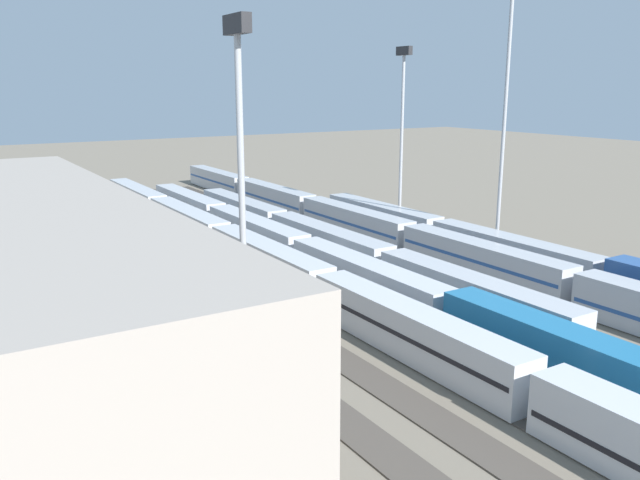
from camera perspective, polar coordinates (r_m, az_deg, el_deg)
The scene contains 17 objects.
ground_plane at distance 72.51m, azimuth 1.26°, elevation -2.92°, with size 400.00×400.00×0.00m, color #756B5B.
track_bed_0 at distance 83.00m, azimuth 11.46°, elevation -1.05°, with size 140.00×2.80×0.12m, color #4C443D.
track_bed_1 at distance 79.74m, azimuth 8.83°, elevation -1.53°, with size 140.00×2.80×0.12m, color #4C443D.
track_bed_2 at distance 76.68m, azimuth 5.97°, elevation -2.04°, with size 140.00×2.80×0.12m, color #3D3833.
track_bed_3 at distance 73.83m, azimuth 2.89°, elevation -2.59°, with size 140.00×2.80×0.12m, color #4C443D.
track_bed_4 at distance 71.21m, azimuth -0.43°, elevation -3.17°, with size 140.00×2.80×0.12m, color #3D3833.
track_bed_5 at distance 68.86m, azimuth -3.99°, elevation -3.79°, with size 140.00×2.80×0.12m, color #4C443D.
track_bed_6 at distance 66.80m, azimuth -7.80°, elevation -4.42°, with size 140.00×2.80×0.12m, color #4C443D.
track_bed_7 at distance 65.07m, azimuth -11.84°, elevation -5.08°, with size 140.00×2.80×0.12m, color #4C443D.
train_on_track_0 at distance 77.42m, azimuth 15.29°, elevation -0.75°, with size 66.40×3.06×4.40m.
train_on_track_1 at distance 82.36m, azimuth 7.01°, elevation 0.44°, with size 139.00×3.06×4.40m.
train_on_track_5 at distance 69.89m, azimuth -4.72°, elevation -1.89°, with size 119.80×3.06×3.80m.
train_on_track_3 at distance 77.71m, azimuth 0.64°, elevation -0.28°, with size 71.40×3.06×3.80m.
train_on_track_4 at distance 74.74m, azimuth -2.37°, elevation -0.80°, with size 90.60×3.06×4.40m.
light_mast_0 at distance 93.71m, azimuth 7.28°, elevation 10.95°, with size 2.80×0.70×25.81m.
light_mast_1 at distance 42.00m, azimuth -7.01°, elevation 7.28°, with size 2.80×0.70×24.66m.
light_mast_2 at distance 79.87m, azimuth 16.14°, elevation 12.72°, with size 2.80×0.70×32.42m.
Camera 1 is at (-58.37, 37.93, 20.30)m, focal length 36.24 mm.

